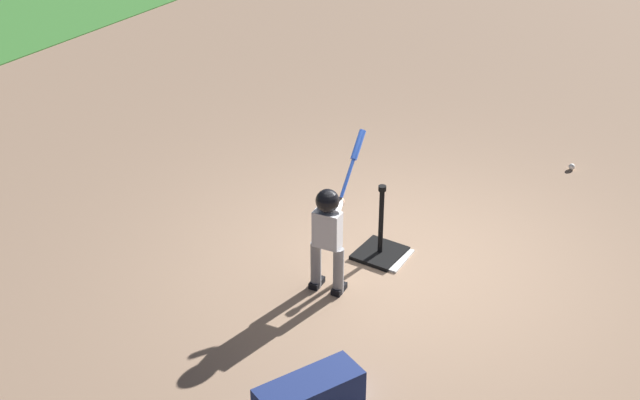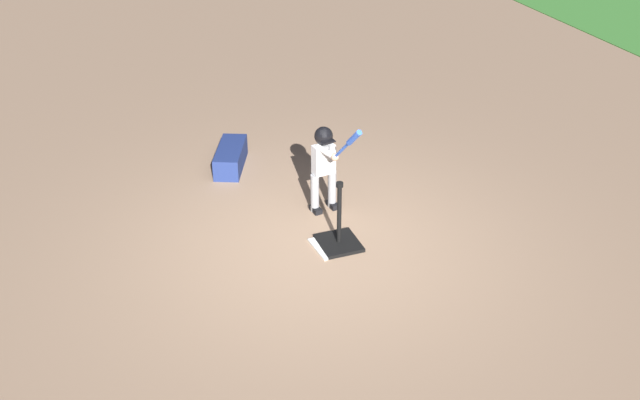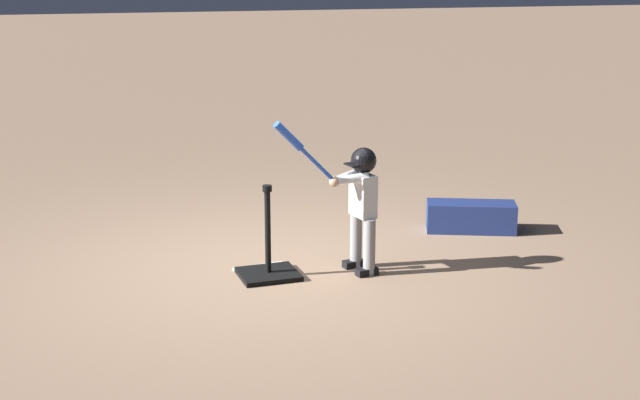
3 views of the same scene
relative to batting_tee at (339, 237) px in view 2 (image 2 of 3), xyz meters
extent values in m
plane|color=#93755B|center=(-0.02, -0.24, -0.10)|extent=(90.00, 90.00, 0.00)
cube|color=white|center=(0.00, -0.06, -0.09)|extent=(0.47, 0.47, 0.02)
cube|color=black|center=(0.00, 0.00, -0.08)|extent=(0.47, 0.43, 0.04)
cylinder|color=black|center=(0.00, 0.00, 0.28)|extent=(0.05, 0.05, 0.68)
cylinder|color=black|center=(0.00, 0.00, 0.65)|extent=(0.08, 0.08, 0.05)
cylinder|color=gray|center=(-0.80, 0.23, 0.14)|extent=(0.11, 0.11, 0.48)
cube|color=black|center=(-0.78, 0.23, -0.07)|extent=(0.19, 0.11, 0.06)
cylinder|color=gray|center=(-0.77, 0.00, 0.14)|extent=(0.11, 0.11, 0.48)
cube|color=black|center=(-0.75, 0.01, -0.07)|extent=(0.19, 0.11, 0.06)
cube|color=silver|center=(-0.78, 0.12, 0.55)|extent=(0.17, 0.26, 0.35)
sphere|color=tan|center=(-0.78, 0.12, 0.83)|extent=(0.18, 0.18, 0.18)
sphere|color=black|center=(-0.78, 0.12, 0.84)|extent=(0.21, 0.21, 0.21)
cube|color=black|center=(-0.69, 0.13, 0.82)|extent=(0.13, 0.17, 0.01)
cylinder|color=silver|center=(-0.66, 0.17, 0.71)|extent=(0.29, 0.12, 0.10)
cylinder|color=silver|center=(-0.64, 0.09, 0.71)|extent=(0.29, 0.18, 0.10)
sphere|color=tan|center=(-0.52, 0.15, 0.70)|extent=(0.09, 0.09, 0.09)
cylinder|color=blue|center=(-0.28, 0.18, 0.94)|extent=(0.51, 0.10, 0.51)
cylinder|color=blue|center=(-0.12, 0.20, 1.10)|extent=(0.25, 0.09, 0.25)
cylinder|color=black|center=(-0.53, 0.15, 0.68)|extent=(0.05, 0.05, 0.04)
cube|color=navy|center=(-2.20, -0.63, 0.04)|extent=(0.90, 0.63, 0.28)
camera|label=1|loc=(-6.49, -3.53, 4.65)|focal=50.00mm
camera|label=2|loc=(6.31, -2.58, 4.39)|focal=42.00mm
camera|label=3|loc=(1.85, 6.66, 2.35)|focal=50.00mm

